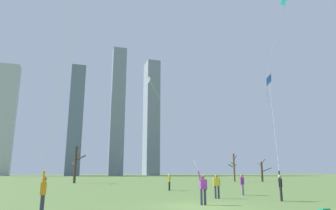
% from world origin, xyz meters
% --- Properties ---
extents(ground_plane, '(400.00, 400.00, 0.00)m').
position_xyz_m(ground_plane, '(0.00, 0.00, 0.00)').
color(ground_plane, '#5B7A3D').
extents(kite_flyer_midfield_center_pink, '(7.56, 2.04, 15.07)m').
position_xyz_m(kite_flyer_midfield_center_pink, '(-0.54, 0.76, 2.67)').
color(kite_flyer_midfield_center_pink, '#33384C').
rests_on(kite_flyer_midfield_center_pink, ground).
extents(kite_flyer_midfield_right_blue, '(7.88, 10.31, 12.28)m').
position_xyz_m(kite_flyer_midfield_right_blue, '(7.66, 3.43, 3.50)').
color(kite_flyer_midfield_right_blue, black).
rests_on(kite_flyer_midfield_right_blue, ground).
extents(kite_flyer_foreground_right_yellow, '(2.82, 12.47, 17.33)m').
position_xyz_m(kite_flyer_foreground_right_yellow, '(-7.41, -3.52, 4.01)').
color(kite_flyer_foreground_right_yellow, '#33384C').
rests_on(kite_flyer_foreground_right_yellow, ground).
extents(bystander_watching_nearby, '(0.48, 0.30, 1.62)m').
position_xyz_m(bystander_watching_nearby, '(2.93, 3.99, 0.90)').
color(bystander_watching_nearby, '#33384C').
rests_on(bystander_watching_nearby, ground).
extents(bystander_far_off_by_trees, '(0.43, 0.36, 1.62)m').
position_xyz_m(bystander_far_off_by_trees, '(6.21, 6.05, 0.90)').
color(bystander_far_off_by_trees, gray).
rests_on(bystander_far_off_by_trees, ground).
extents(bystander_strolling_midfield, '(0.34, 0.46, 1.62)m').
position_xyz_m(bystander_strolling_midfield, '(2.53, 13.52, 0.90)').
color(bystander_strolling_midfield, black).
rests_on(bystander_strolling_midfield, ground).
extents(distant_kite_drifting_right_white, '(4.36, 4.33, 14.81)m').
position_xyz_m(distant_kite_drifting_right_white, '(2.16, 23.34, 13.09)').
color(distant_kite_drifting_right_white, white).
rests_on(distant_kite_drifting_right_white, ground).
extents(distant_kite_low_near_trees_teal, '(4.33, 7.42, 25.17)m').
position_xyz_m(distant_kite_low_near_trees_teal, '(19.19, 15.48, 22.45)').
color(distant_kite_low_near_trees_teal, teal).
rests_on(distant_kite_low_near_trees_teal, ground).
extents(bare_tree_leftmost, '(1.25, 1.78, 5.20)m').
position_xyz_m(bare_tree_leftmost, '(22.56, 35.69, 2.75)').
color(bare_tree_leftmost, brown).
rests_on(bare_tree_leftmost, ground).
extents(bare_tree_right_of_center, '(2.14, 2.34, 4.08)m').
position_xyz_m(bare_tree_right_of_center, '(26.86, 33.01, 1.94)').
color(bare_tree_right_of_center, '#423326').
rests_on(bare_tree_right_of_center, ground).
extents(bare_tree_far_right_edge, '(2.28, 2.89, 6.22)m').
position_xyz_m(bare_tree_far_right_edge, '(-6.19, 36.77, 3.29)').
color(bare_tree_far_right_edge, '#423326').
rests_on(bare_tree_far_right_edge, ground).
extents(skyline_wide_slab, '(6.50, 11.86, 51.81)m').
position_xyz_m(skyline_wide_slab, '(-6.57, 131.32, 25.91)').
color(skyline_wide_slab, slate).
rests_on(skyline_wide_slab, ground).
extents(skyline_mid_tower_right, '(6.78, 5.09, 64.34)m').
position_xyz_m(skyline_mid_tower_right, '(13.14, 130.69, 32.17)').
color(skyline_mid_tower_right, gray).
rests_on(skyline_mid_tower_right, ground).
extents(skyline_mid_tower_left, '(6.86, 10.42, 60.59)m').
position_xyz_m(skyline_mid_tower_left, '(31.89, 135.71, 30.30)').
color(skyline_mid_tower_left, gray).
rests_on(skyline_mid_tower_left, ground).
extents(skyline_squat_block, '(9.89, 6.04, 52.03)m').
position_xyz_m(skyline_squat_block, '(-38.70, 137.46, 26.02)').
color(skyline_squat_block, '#B2B2B7').
rests_on(skyline_squat_block, ground).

